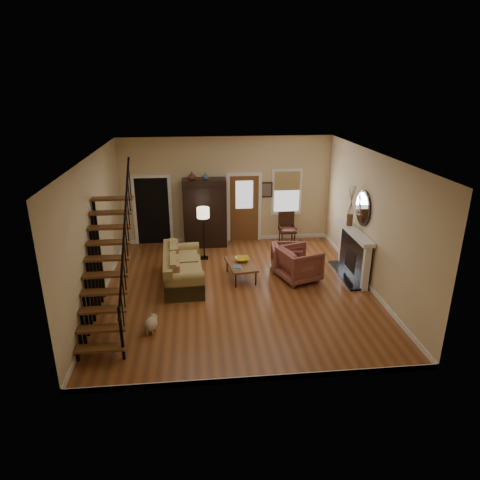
{
  "coord_description": "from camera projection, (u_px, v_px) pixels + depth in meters",
  "views": [
    {
      "loc": [
        -0.92,
        -9.44,
        4.83
      ],
      "look_at": [
        0.1,
        0.4,
        1.15
      ],
      "focal_mm": 32.0,
      "sensor_mm": 36.0,
      "label": 1
    }
  ],
  "objects": [
    {
      "name": "coffee_table",
      "position": [
        241.0,
        271.0,
        11.09
      ],
      "size": [
        0.81,
        1.2,
        0.43
      ],
      "primitive_type": null,
      "rotation": [
        0.0,
        0.0,
        0.15
      ],
      "color": "brown",
      "rests_on": "ground"
    },
    {
      "name": "dog",
      "position": [
        151.0,
        325.0,
        8.73
      ],
      "size": [
        0.34,
        0.48,
        0.32
      ],
      "primitive_type": null,
      "rotation": [
        0.0,
        0.0,
        -0.18
      ],
      "color": "#C9B089",
      "rests_on": "ground"
    },
    {
      "name": "armoire",
      "position": [
        205.0,
        213.0,
        13.08
      ],
      "size": [
        1.3,
        0.6,
        2.1
      ],
      "primitive_type": null,
      "color": "black",
      "rests_on": "ground"
    },
    {
      "name": "floor_lamp",
      "position": [
        204.0,
        234.0,
        12.15
      ],
      "size": [
        0.38,
        0.38,
        1.53
      ],
      "primitive_type": null,
      "rotation": [
        0.0,
        0.0,
        -0.08
      ],
      "color": "black",
      "rests_on": "ground"
    },
    {
      "name": "armchair_left",
      "position": [
        299.0,
        264.0,
        10.94
      ],
      "size": [
        1.2,
        1.18,
        0.87
      ],
      "primitive_type": "imported",
      "rotation": [
        0.0,
        0.0,
        1.89
      ],
      "color": "maroon",
      "rests_on": "ground"
    },
    {
      "name": "vase_a",
      "position": [
        192.0,
        176.0,
        12.54
      ],
      "size": [
        0.24,
        0.24,
        0.25
      ],
      "primitive_type": "imported",
      "color": "#4C2619",
      "rests_on": "armoire"
    },
    {
      "name": "sofa",
      "position": [
        183.0,
        268.0,
        10.79
      ],
      "size": [
        1.06,
        2.23,
        0.81
      ],
      "primitive_type": null,
      "rotation": [
        0.0,
        0.0,
        0.05
      ],
      "color": "olive",
      "rests_on": "ground"
    },
    {
      "name": "books",
      "position": [
        237.0,
        267.0,
        10.71
      ],
      "size": [
        0.2,
        0.28,
        0.05
      ],
      "primitive_type": null,
      "color": "beige",
      "rests_on": "coffee_table"
    },
    {
      "name": "armchair_right",
      "position": [
        286.0,
        258.0,
        11.54
      ],
      "size": [
        0.86,
        0.84,
        0.72
      ],
      "primitive_type": "imported",
      "rotation": [
        0.0,
        0.0,
        1.48
      ],
      "color": "maroon",
      "rests_on": "ground"
    },
    {
      "name": "side_chair",
      "position": [
        287.0,
        229.0,
        13.32
      ],
      "size": [
        0.54,
        0.54,
        1.02
      ],
      "primitive_type": null,
      "color": "#351C10",
      "rests_on": "ground"
    },
    {
      "name": "room",
      "position": [
        216.0,
        211.0,
        11.65
      ],
      "size": [
        7.0,
        7.33,
        3.3
      ],
      "color": "brown",
      "rests_on": "ground"
    },
    {
      "name": "bowl",
      "position": [
        242.0,
        259.0,
        11.14
      ],
      "size": [
        0.38,
        0.38,
        0.09
      ],
      "primitive_type": "imported",
      "color": "#C39017",
      "rests_on": "coffee_table"
    },
    {
      "name": "fireplace",
      "position": [
        356.0,
        249.0,
        11.08
      ],
      "size": [
        0.33,
        1.95,
        2.3
      ],
      "color": "black",
      "rests_on": "ground"
    },
    {
      "name": "vase_b",
      "position": [
        205.0,
        176.0,
        12.58
      ],
      "size": [
        0.2,
        0.2,
        0.21
      ],
      "primitive_type": "imported",
      "color": "#334C60",
      "rests_on": "armoire"
    },
    {
      "name": "staircase",
      "position": [
        106.0,
        254.0,
        8.53
      ],
      "size": [
        0.94,
        2.8,
        3.2
      ],
      "primitive_type": null,
      "color": "brown",
      "rests_on": "ground"
    }
  ]
}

